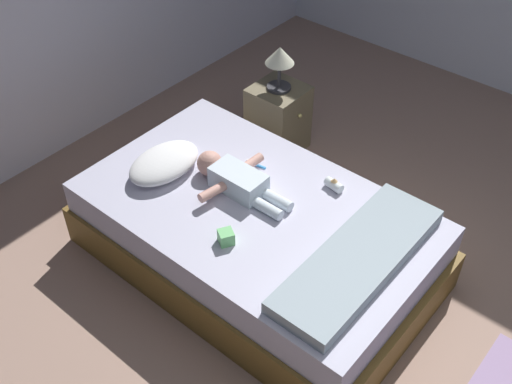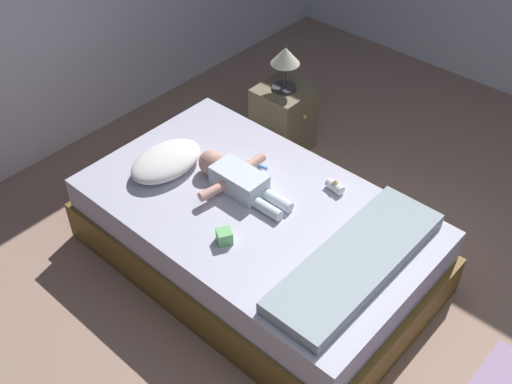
{
  "view_description": "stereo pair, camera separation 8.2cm",
  "coord_description": "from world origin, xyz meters",
  "views": [
    {
      "loc": [
        -1.87,
        -0.57,
        2.86
      ],
      "look_at": [
        0.08,
        1.08,
        0.58
      ],
      "focal_mm": 43.14,
      "sensor_mm": 36.0,
      "label": 1
    },
    {
      "loc": [
        -1.82,
        -0.63,
        2.86
      ],
      "look_at": [
        0.08,
        1.08,
        0.58
      ],
      "focal_mm": 43.14,
      "sensor_mm": 36.0,
      "label": 2
    }
  ],
  "objects": [
    {
      "name": "bed",
      "position": [
        0.08,
        1.08,
        0.24
      ],
      "size": [
        1.25,
        2.07,
        0.48
      ],
      "color": "brown",
      "rests_on": "ground_plane"
    },
    {
      "name": "blanket",
      "position": [
        0.08,
        0.39,
        0.52
      ],
      "size": [
        1.12,
        0.36,
        0.08
      ],
      "color": "#92A2AB",
      "rests_on": "bed"
    },
    {
      "name": "baby_bottle",
      "position": [
        0.48,
        0.82,
        0.51
      ],
      "size": [
        0.07,
        0.12,
        0.08
      ],
      "color": "white",
      "rests_on": "bed"
    },
    {
      "name": "baby",
      "position": [
        0.12,
        1.28,
        0.55
      ],
      "size": [
        0.51,
        0.65,
        0.15
      ],
      "color": "silver",
      "rests_on": "bed"
    },
    {
      "name": "toy_block",
      "position": [
        -0.24,
        1.01,
        0.52
      ],
      "size": [
        0.11,
        0.11,
        0.08
      ],
      "color": "#6CC170",
      "rests_on": "bed"
    },
    {
      "name": "lamp",
      "position": [
        1.08,
        1.71,
        0.75
      ],
      "size": [
        0.2,
        0.2,
        0.32
      ],
      "color": "#333338",
      "rests_on": "nightstand"
    },
    {
      "name": "ground_plane",
      "position": [
        0.0,
        0.0,
        0.0
      ],
      "size": [
        8.0,
        8.0,
        0.0
      ],
      "primitive_type": "plane",
      "color": "#9B7A69"
    },
    {
      "name": "pillow",
      "position": [
        -0.04,
        1.69,
        0.54
      ],
      "size": [
        0.48,
        0.31,
        0.12
      ],
      "color": "white",
      "rests_on": "bed"
    },
    {
      "name": "toothbrush",
      "position": [
        0.35,
        1.31,
        0.49
      ],
      "size": [
        0.04,
        0.13,
        0.02
      ],
      "color": "#3A93DA",
      "rests_on": "bed"
    },
    {
      "name": "nightstand",
      "position": [
        1.08,
        1.71,
        0.26
      ],
      "size": [
        0.36,
        0.39,
        0.52
      ],
      "color": "#72664A",
      "rests_on": "ground_plane"
    }
  ]
}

